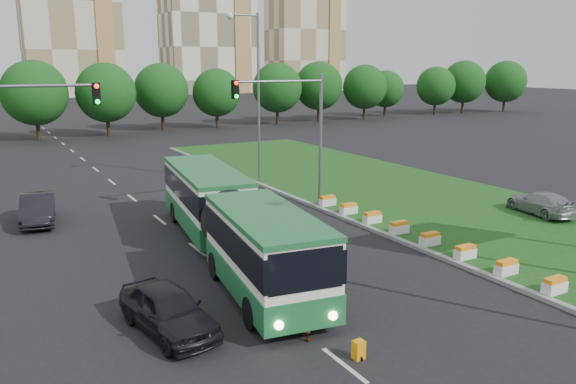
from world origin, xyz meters
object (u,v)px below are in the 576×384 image
traffic_mast_left (7,139)px  car_median (541,203)px  car_left_near (168,309)px  shopping_trolley (359,350)px  pedestrian (307,314)px  articulated_bus (226,219)px  car_left_far (38,209)px  traffic_mast_median (297,121)px

traffic_mast_left → car_median: 27.91m
car_left_near → shopping_trolley: size_ratio=7.85×
traffic_mast_left → pedestrian: 15.62m
articulated_bus → pedestrian: articulated_bus is taller
car_left_far → car_median: (25.22, -12.72, 0.00)m
articulated_bus → car_median: (18.43, -2.45, -0.98)m
traffic_mast_left → pedestrian: traffic_mast_left is taller
pedestrian → shopping_trolley: 2.02m
traffic_mast_median → pedestrian: bearing=-119.3°
traffic_mast_left → traffic_mast_median: bearing=3.8°
articulated_bus → shopping_trolley: 10.38m
traffic_mast_median → traffic_mast_left: (-15.16, -1.00, 0.00)m
pedestrian → traffic_mast_left: bearing=29.3°
car_median → shopping_trolley: 20.24m
car_median → articulated_bus: bearing=3.1°
car_left_far → articulated_bus: bearing=-48.7°
car_left_near → car_left_far: (-2.22, 16.08, 0.03)m
car_left_far → car_left_near: bearing=-74.3°
traffic_mast_left → articulated_bus: size_ratio=0.45×
traffic_mast_left → articulated_bus: (8.18, -4.63, -3.57)m
traffic_mast_median → articulated_bus: traffic_mast_median is taller
car_left_near → articulated_bus: bearing=42.6°
car_left_near → car_median: (23.00, 3.36, 0.03)m
articulated_bus → car_left_far: articulated_bus is taller
traffic_mast_median → shopping_trolley: (-7.21, -15.90, -5.07)m
traffic_mast_left → shopping_trolley: traffic_mast_left is taller
pedestrian → shopping_trolley: pedestrian is taller
pedestrian → car_left_near: bearing=54.3°
traffic_mast_median → shopping_trolley: traffic_mast_median is taller
car_left_far → pedestrian: size_ratio=2.84×
traffic_mast_left → car_median: (26.61, -7.08, -4.55)m
car_left_near → car_left_far: 16.24m
traffic_mast_median → car_left_near: size_ratio=1.77×
articulated_bus → pedestrian: 8.56m
car_median → car_left_far: bearing=-16.1°
car_left_far → car_median: size_ratio=1.08×
car_left_near → pedestrian: bearing=-45.2°
articulated_bus → shopping_trolley: bearing=-83.2°
traffic_mast_left → shopping_trolley: 17.63m
traffic_mast_left → articulated_bus: 10.06m
shopping_trolley → traffic_mast_median: bearing=62.2°
car_left_far → shopping_trolley: 21.57m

